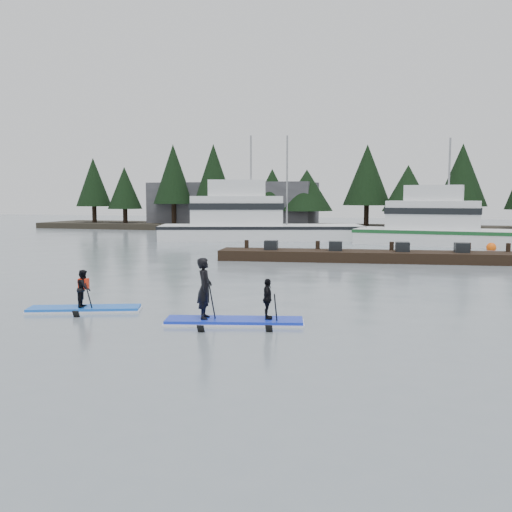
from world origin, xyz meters
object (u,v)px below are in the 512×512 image
(fishing_boat_large, at_px, (255,231))
(floating_dock, at_px, (373,256))
(fishing_boat_medium, at_px, (451,237))
(paddleboard_duo, at_px, (229,304))
(paddleboard_solo, at_px, (84,299))

(fishing_boat_large, distance_m, floating_dock, 17.00)
(fishing_boat_medium, xyz_separation_m, paddleboard_duo, (-6.81, -28.63, -0.07))
(fishing_boat_large, bearing_deg, paddleboard_duo, -91.80)
(paddleboard_solo, bearing_deg, paddleboard_duo, -25.27)
(fishing_boat_large, height_order, paddleboard_solo, fishing_boat_large)
(fishing_boat_medium, bearing_deg, fishing_boat_large, -178.18)
(fishing_boat_medium, relative_size, paddleboard_duo, 3.83)
(floating_dock, bearing_deg, paddleboard_duo, -105.88)
(floating_dock, bearing_deg, paddleboard_solo, -121.62)
(paddleboard_duo, bearing_deg, fishing_boat_medium, 62.69)
(fishing_boat_large, bearing_deg, floating_dock, -68.65)
(floating_dock, distance_m, paddleboard_solo, 17.52)
(floating_dock, bearing_deg, fishing_boat_medium, 62.66)
(fishing_boat_medium, distance_m, paddleboard_solo, 30.52)
(fishing_boat_large, xyz_separation_m, floating_dock, (10.61, -13.28, -0.41))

